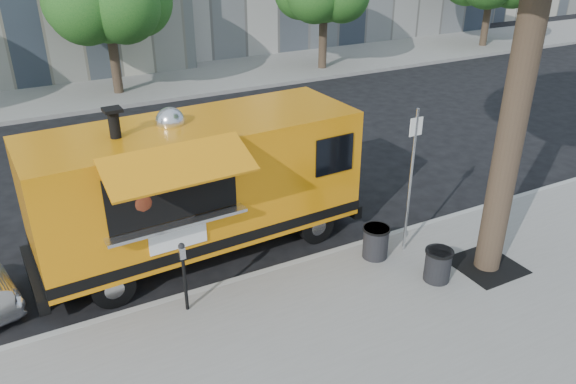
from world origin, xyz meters
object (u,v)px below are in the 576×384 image
Objects in this scene: parking_meter at (184,269)px; trash_bin_right at (438,264)px; food_truck at (198,184)px; trash_bin_left at (376,241)px; sign_post at (411,174)px.

parking_meter reaches higher than trash_bin_right.
trash_bin_right is at bearing -16.84° from parking_meter.
trash_bin_left is (2.90, -2.04, -1.05)m from food_truck.
food_truck is at bearing 149.61° from sign_post.
trash_bin_left is (3.87, -0.14, -0.48)m from parking_meter.
parking_meter reaches higher than trash_bin_left.
sign_post is 2.25× the size of parking_meter.
parking_meter is 4.65m from trash_bin_right.
parking_meter is at bearing 177.87° from trash_bin_left.
trash_bin_right is (3.45, -3.24, -1.06)m from food_truck.
parking_meter is (-4.55, 0.20, -0.87)m from sign_post.
trash_bin_right is at bearing -96.45° from sign_post.
trash_bin_left is at bearing 114.72° from trash_bin_right.
sign_post is 0.44× the size of food_truck.
food_truck reaches higher than trash_bin_left.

